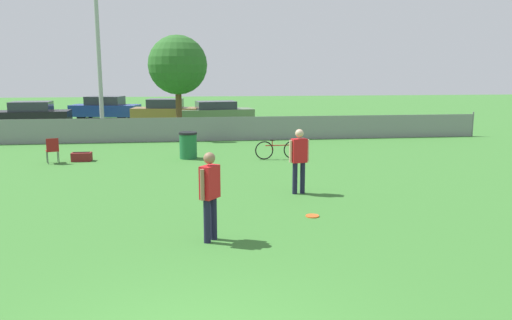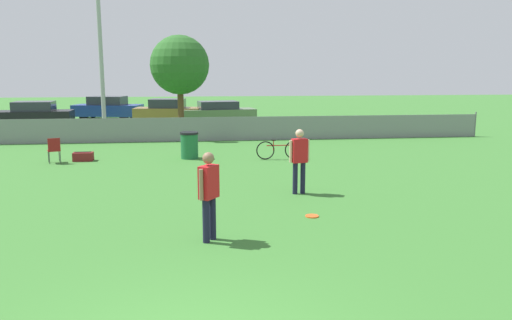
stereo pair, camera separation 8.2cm
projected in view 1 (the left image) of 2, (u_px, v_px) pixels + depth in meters
fence_backline at (189, 129)px, 22.84m from camera, size 27.85×0.07×1.21m
light_pole at (97, 20)px, 23.28m from camera, size 0.90×0.36×9.52m
tree_near_pole at (178, 65)px, 26.01m from camera, size 3.08×3.08×5.05m
player_defender_red at (210, 190)px, 9.27m from camera, size 0.41×0.46×1.70m
player_thrower_red at (299, 157)px, 12.94m from camera, size 0.54×0.28×1.70m
frisbee_disc at (312, 216)px, 11.03m from camera, size 0.30×0.30×0.03m
folding_chair_sideline at (52, 149)px, 17.32m from camera, size 0.52×0.52×0.89m
bicycle_sideline at (279, 150)px, 18.19m from camera, size 1.73×0.44×0.72m
trash_bin at (188, 145)px, 18.32m from camera, size 0.67×0.67×0.98m
gear_bag_sideline at (82, 157)px, 17.83m from camera, size 0.69×0.38×0.33m
parked_car_dark at (32, 114)px, 29.08m from camera, size 4.31×2.10×1.45m
parked_car_blue at (105, 108)px, 33.70m from camera, size 4.72×2.67×1.52m
parked_car_tan at (165, 111)px, 31.26m from camera, size 4.25×2.25×1.48m
parked_car_olive at (216, 112)px, 31.12m from camera, size 4.79×2.40×1.34m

